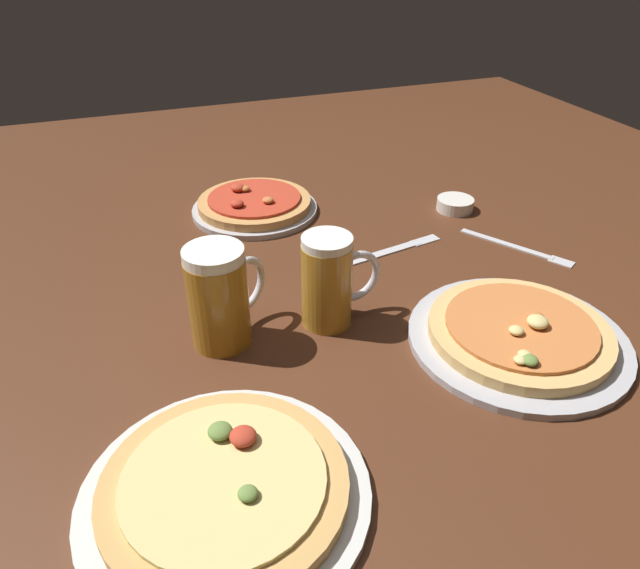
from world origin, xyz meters
The scene contains 9 objects.
ground_plane centered at (0.00, 0.00, -0.01)m, with size 2.40×2.40×0.03m, color #4C2816.
pizza_plate_near centered at (-0.24, -0.35, 0.02)m, with size 0.32×0.32×0.05m.
pizza_plate_far centered at (-0.02, 0.35, 0.02)m, with size 0.27×0.27×0.05m.
pizza_plate_side centered at (0.23, -0.23, 0.02)m, with size 0.33×0.33×0.05m.
beer_mug_amber centered at (-0.18, -0.06, 0.08)m, with size 0.13×0.11×0.16m.
beer_mug_pale centered at (-0.01, -0.08, 0.07)m, with size 0.14×0.08×0.15m.
ramekin_sauce centered at (0.39, 0.21, 0.01)m, with size 0.08×0.08×0.03m, color silver.
fork_left centered at (0.42, 0.02, 0.00)m, with size 0.13×0.20×0.01m.
knife_right centered at (0.18, 0.09, 0.00)m, with size 0.23×0.06×0.01m.
Camera 1 is at (-0.29, -0.78, 0.55)m, focal length 32.85 mm.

